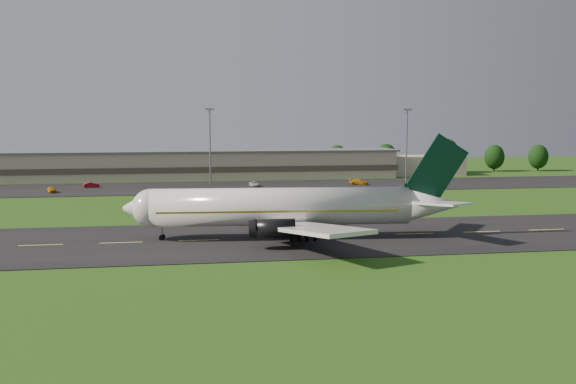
{
  "coord_description": "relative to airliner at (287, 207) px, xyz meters",
  "views": [
    {
      "loc": [
        -1.88,
        -92.86,
        17.91
      ],
      "look_at": [
        14.49,
        8.0,
        6.0
      ],
      "focal_mm": 40.0,
      "sensor_mm": 36.0,
      "label": 1
    }
  ],
  "objects": [
    {
      "name": "ground",
      "position": [
        -13.0,
        0.07,
        -4.66
      ],
      "size": [
        360.0,
        360.0,
        0.0
      ],
      "primitive_type": "plane",
      "color": "#234D13",
      "rests_on": "ground"
    },
    {
      "name": "taxiway",
      "position": [
        -13.0,
        0.07,
        -4.61
      ],
      "size": [
        220.0,
        30.0,
        0.1
      ],
      "primitive_type": "cube",
      "color": "black",
      "rests_on": "ground"
    },
    {
      "name": "apron",
      "position": [
        -13.0,
        72.07,
        -4.61
      ],
      "size": [
        260.0,
        30.0,
        0.1
      ],
      "primitive_type": "cube",
      "color": "black",
      "rests_on": "ground"
    },
    {
      "name": "airliner",
      "position": [
        0.0,
        0.0,
        0.0
      ],
      "size": [
        51.29,
        42.05,
        15.57
      ],
      "rotation": [
        0.0,
        0.0,
        -0.08
      ],
      "color": "white",
      "rests_on": "ground"
    },
    {
      "name": "terminal",
      "position": [
        -6.6,
        96.25,
        -0.67
      ],
      "size": [
        145.0,
        16.0,
        8.4
      ],
      "color": "#C2AC94",
      "rests_on": "ground"
    },
    {
      "name": "light_mast_centre",
      "position": [
        -8.0,
        80.07,
        8.08
      ],
      "size": [
        2.4,
        1.2,
        20.35
      ],
      "color": "gray",
      "rests_on": "ground"
    },
    {
      "name": "light_mast_east",
      "position": [
        47.0,
        80.07,
        8.08
      ],
      "size": [
        2.4,
        1.2,
        20.35
      ],
      "color": "gray",
      "rests_on": "ground"
    },
    {
      "name": "tree_line",
      "position": [
        29.01,
        105.96,
        0.38
      ],
      "size": [
        196.73,
        10.14,
        11.09
      ],
      "color": "black",
      "rests_on": "ground"
    },
    {
      "name": "service_vehicle_a",
      "position": [
        -46.27,
        66.15,
        -3.87
      ],
      "size": [
        2.94,
        4.39,
        1.39
      ],
      "primitive_type": "imported",
      "rotation": [
        0.0,
        0.0,
        0.35
      ],
      "color": "#C6870B",
      "rests_on": "apron"
    },
    {
      "name": "service_vehicle_b",
      "position": [
        -38.48,
        76.09,
        -3.91
      ],
      "size": [
        4.17,
        2.38,
        1.3
      ],
      "primitive_type": "imported",
      "rotation": [
        0.0,
        0.0,
        1.84
      ],
      "color": "maroon",
      "rests_on": "apron"
    },
    {
      "name": "service_vehicle_c",
      "position": [
        2.94,
        71.87,
        -3.93
      ],
      "size": [
        2.41,
        4.65,
        1.25
      ],
      "primitive_type": "imported",
      "rotation": [
        0.0,
        0.0,
        0.07
      ],
      "color": "silver",
      "rests_on": "apron"
    },
    {
      "name": "service_vehicle_d",
      "position": [
        30.99,
        72.05,
        -3.82
      ],
      "size": [
        5.5,
        3.84,
        1.48
      ],
      "primitive_type": "imported",
      "rotation": [
        0.0,
        0.0,
        1.18
      ],
      "color": "#C67C0B",
      "rests_on": "apron"
    }
  ]
}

